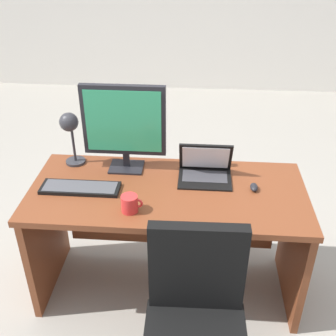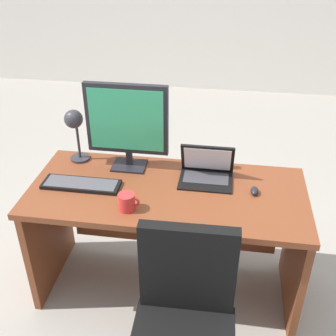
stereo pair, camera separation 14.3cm
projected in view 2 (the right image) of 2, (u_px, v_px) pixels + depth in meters
name	position (u px, v px, depth m)	size (l,w,h in m)	color
ground	(191.00, 168.00, 3.96)	(12.00, 12.00, 0.00)	gray
desk	(168.00, 217.00, 2.46)	(1.54, 0.69, 0.75)	brown
monitor	(127.00, 122.00, 2.37)	(0.48, 0.16, 0.52)	black
laptop	(207.00, 168.00, 2.38)	(0.30, 0.24, 0.21)	black
keyboard	(81.00, 184.00, 2.33)	(0.44, 0.14, 0.02)	black
mouse	(254.00, 191.00, 2.27)	(0.04, 0.08, 0.03)	black
desk_lamp	(75.00, 125.00, 2.45)	(0.12, 0.14, 0.34)	#2D2D33
coffee_mug	(127.00, 202.00, 2.13)	(0.11, 0.09, 0.09)	red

